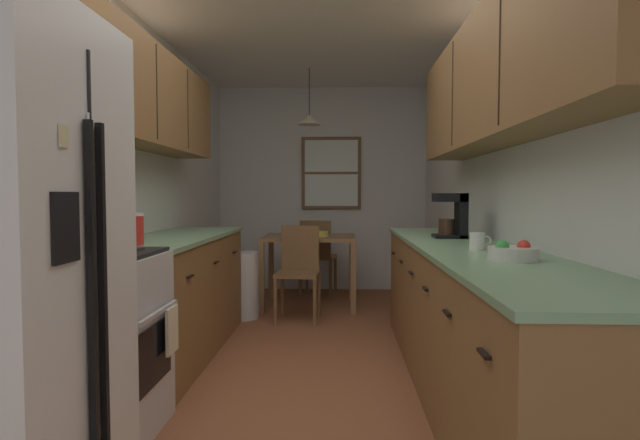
# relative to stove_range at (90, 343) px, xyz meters

# --- Properties ---
(ground_plane) EXTENTS (12.00, 12.00, 0.00)m
(ground_plane) POSITION_rel_stove_range_xyz_m (0.99, 1.49, -0.47)
(ground_plane) COLOR brown
(wall_left) EXTENTS (0.10, 9.00, 2.55)m
(wall_left) POSITION_rel_stove_range_xyz_m (-0.36, 1.49, 0.80)
(wall_left) COLOR silver
(wall_left) RESTS_ON ground
(wall_right) EXTENTS (0.10, 9.00, 2.55)m
(wall_right) POSITION_rel_stove_range_xyz_m (2.34, 1.49, 0.80)
(wall_right) COLOR silver
(wall_right) RESTS_ON ground
(wall_back) EXTENTS (4.40, 0.10, 2.55)m
(wall_back) POSITION_rel_stove_range_xyz_m (0.99, 4.14, 0.80)
(wall_back) COLOR silver
(wall_back) RESTS_ON ground
(ceiling_slab) EXTENTS (4.40, 9.00, 0.08)m
(ceiling_slab) POSITION_rel_stove_range_xyz_m (0.99, 1.49, 2.12)
(ceiling_slab) COLOR white
(stove_range) EXTENTS (0.66, 0.64, 1.10)m
(stove_range) POSITION_rel_stove_range_xyz_m (0.00, 0.00, 0.00)
(stove_range) COLOR silver
(stove_range) RESTS_ON ground
(microwave_over_range) EXTENTS (0.39, 0.60, 0.31)m
(microwave_over_range) POSITION_rel_stove_range_xyz_m (-0.11, 0.00, 1.21)
(microwave_over_range) COLOR silver
(counter_left) EXTENTS (0.64, 2.03, 0.90)m
(counter_left) POSITION_rel_stove_range_xyz_m (-0.01, 1.34, -0.02)
(counter_left) COLOR brown
(counter_left) RESTS_ON ground
(upper_cabinets_left) EXTENTS (0.33, 2.11, 0.68)m
(upper_cabinets_left) POSITION_rel_stove_range_xyz_m (-0.15, 1.29, 1.41)
(upper_cabinets_left) COLOR brown
(counter_right) EXTENTS (0.64, 3.43, 0.90)m
(counter_right) POSITION_rel_stove_range_xyz_m (1.99, 0.59, -0.02)
(counter_right) COLOR brown
(counter_right) RESTS_ON ground
(upper_cabinets_right) EXTENTS (0.33, 3.11, 0.75)m
(upper_cabinets_right) POSITION_rel_stove_range_xyz_m (2.13, 0.54, 1.40)
(upper_cabinets_right) COLOR brown
(dining_table) EXTENTS (0.99, 0.80, 0.76)m
(dining_table) POSITION_rel_stove_range_xyz_m (0.89, 3.09, 0.17)
(dining_table) COLOR olive
(dining_table) RESTS_ON ground
(dining_chair_near) EXTENTS (0.43, 0.43, 0.90)m
(dining_chair_near) POSITION_rel_stove_range_xyz_m (0.83, 2.48, 0.03)
(dining_chair_near) COLOR brown
(dining_chair_near) RESTS_ON ground
(dining_chair_far) EXTENTS (0.45, 0.45, 0.90)m
(dining_chair_far) POSITION_rel_stove_range_xyz_m (0.95, 3.70, 0.03)
(dining_chair_far) COLOR brown
(dining_chair_far) RESTS_ON ground
(pendant_light) EXTENTS (0.25, 0.25, 0.60)m
(pendant_light) POSITION_rel_stove_range_xyz_m (0.89, 3.09, 1.53)
(pendant_light) COLOR black
(back_window) EXTENTS (0.74, 0.05, 0.90)m
(back_window) POSITION_rel_stove_range_xyz_m (1.11, 4.07, 1.00)
(back_window) COLOR brown
(trash_bin) EXTENTS (0.28, 0.28, 0.65)m
(trash_bin) POSITION_rel_stove_range_xyz_m (0.29, 2.50, -0.15)
(trash_bin) COLOR silver
(trash_bin) RESTS_ON ground
(storage_canister) EXTENTS (0.11, 0.11, 0.19)m
(storage_canister) POSITION_rel_stove_range_xyz_m (-0.01, 0.58, 0.52)
(storage_canister) COLOR red
(storage_canister) RESTS_ON counter_left
(dish_towel) EXTENTS (0.02, 0.16, 0.24)m
(dish_towel) POSITION_rel_stove_range_xyz_m (0.35, 0.16, 0.03)
(dish_towel) COLOR beige
(coffee_maker) EXTENTS (0.22, 0.18, 0.31)m
(coffee_maker) POSITION_rel_stove_range_xyz_m (2.02, 1.19, 0.59)
(coffee_maker) COLOR black
(coffee_maker) RESTS_ON counter_right
(mug_by_coffeemaker) EXTENTS (0.12, 0.08, 0.11)m
(mug_by_coffeemaker) POSITION_rel_stove_range_xyz_m (2.06, 1.72, 0.48)
(mug_by_coffeemaker) COLOR #3F7F4C
(mug_by_coffeemaker) RESTS_ON counter_right
(mug_spare) EXTENTS (0.12, 0.08, 0.09)m
(mug_spare) POSITION_rel_stove_range_xyz_m (1.98, 0.41, 0.48)
(mug_spare) COLOR white
(mug_spare) RESTS_ON counter_right
(fruit_bowl) EXTENTS (0.23, 0.23, 0.09)m
(fruit_bowl) POSITION_rel_stove_range_xyz_m (2.03, -0.05, 0.46)
(fruit_bowl) COLOR silver
(fruit_bowl) RESTS_ON counter_right
(table_serving_bowl) EXTENTS (0.20, 0.20, 0.06)m
(table_serving_bowl) POSITION_rel_stove_range_xyz_m (0.99, 3.04, 0.32)
(table_serving_bowl) COLOR #E0D14C
(table_serving_bowl) RESTS_ON dining_table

